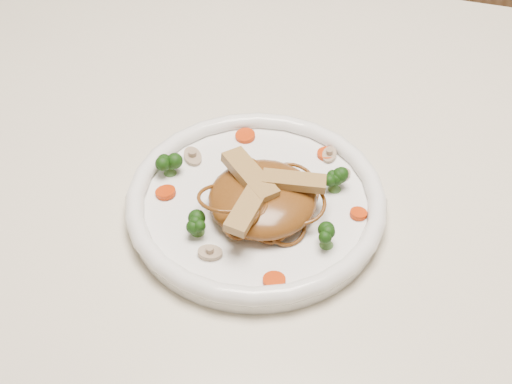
# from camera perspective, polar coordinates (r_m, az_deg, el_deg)

# --- Properties ---
(table) EXTENTS (1.20, 0.80, 0.75)m
(table) POSITION_cam_1_polar(r_m,az_deg,el_deg) (0.90, 3.76, -1.98)
(table) COLOR beige
(table) RESTS_ON ground
(plate) EXTENTS (0.35, 0.35, 0.02)m
(plate) POSITION_cam_1_polar(r_m,az_deg,el_deg) (0.76, 0.00, -1.16)
(plate) COLOR white
(plate) RESTS_ON table
(noodle_mound) EXTENTS (0.11, 0.11, 0.04)m
(noodle_mound) POSITION_cam_1_polar(r_m,az_deg,el_deg) (0.74, 0.52, -0.51)
(noodle_mound) COLOR brown
(noodle_mound) RESTS_ON plate
(chicken_a) EXTENTS (0.07, 0.03, 0.01)m
(chicken_a) POSITION_cam_1_polar(r_m,az_deg,el_deg) (0.73, 3.01, 0.87)
(chicken_a) COLOR tan
(chicken_a) RESTS_ON noodle_mound
(chicken_b) EXTENTS (0.07, 0.07, 0.01)m
(chicken_b) POSITION_cam_1_polar(r_m,az_deg,el_deg) (0.73, -0.48, 1.32)
(chicken_b) COLOR tan
(chicken_b) RESTS_ON noodle_mound
(chicken_c) EXTENTS (0.03, 0.07, 0.01)m
(chicken_c) POSITION_cam_1_polar(r_m,az_deg,el_deg) (0.70, -0.64, -1.21)
(chicken_c) COLOR tan
(chicken_c) RESTS_ON noodle_mound
(broccoli_0) EXTENTS (0.03, 0.03, 0.03)m
(broccoli_0) POSITION_cam_1_polar(r_m,az_deg,el_deg) (0.77, 6.26, 0.95)
(broccoli_0) COLOR #123A0C
(broccoli_0) RESTS_ON plate
(broccoli_1) EXTENTS (0.02, 0.02, 0.03)m
(broccoli_1) POSITION_cam_1_polar(r_m,az_deg,el_deg) (0.78, -6.83, 2.21)
(broccoli_1) COLOR #123A0C
(broccoli_1) RESTS_ON plate
(broccoli_2) EXTENTS (0.03, 0.03, 0.03)m
(broccoli_2) POSITION_cam_1_polar(r_m,az_deg,el_deg) (0.72, -4.64, -2.47)
(broccoli_2) COLOR #123A0C
(broccoli_2) RESTS_ON plate
(broccoli_3) EXTENTS (0.03, 0.03, 0.03)m
(broccoli_3) POSITION_cam_1_polar(r_m,az_deg,el_deg) (0.71, 5.63, -3.33)
(broccoli_3) COLOR #123A0C
(broccoli_3) RESTS_ON plate
(carrot_0) EXTENTS (0.03, 0.03, 0.00)m
(carrot_0) POSITION_cam_1_polar(r_m,az_deg,el_deg) (0.81, 5.54, 2.99)
(carrot_0) COLOR #BA2D06
(carrot_0) RESTS_ON plate
(carrot_1) EXTENTS (0.03, 0.03, 0.00)m
(carrot_1) POSITION_cam_1_polar(r_m,az_deg,el_deg) (0.77, -7.11, -0.03)
(carrot_1) COLOR #BA2D06
(carrot_1) RESTS_ON plate
(carrot_2) EXTENTS (0.02, 0.02, 0.00)m
(carrot_2) POSITION_cam_1_polar(r_m,az_deg,el_deg) (0.75, 8.05, -1.70)
(carrot_2) COLOR #BA2D06
(carrot_2) RESTS_ON plate
(carrot_3) EXTENTS (0.03, 0.03, 0.00)m
(carrot_3) POSITION_cam_1_polar(r_m,az_deg,el_deg) (0.83, -0.85, 4.43)
(carrot_3) COLOR #BA2D06
(carrot_3) RESTS_ON plate
(carrot_4) EXTENTS (0.03, 0.03, 0.00)m
(carrot_4) POSITION_cam_1_polar(r_m,az_deg,el_deg) (0.69, 1.44, -6.96)
(carrot_4) COLOR #BA2D06
(carrot_4) RESTS_ON plate
(mushroom_0) EXTENTS (0.03, 0.03, 0.01)m
(mushroom_0) POSITION_cam_1_polar(r_m,az_deg,el_deg) (0.71, -3.62, -4.81)
(mushroom_0) COLOR tan
(mushroom_0) RESTS_ON plate
(mushroom_1) EXTENTS (0.03, 0.03, 0.01)m
(mushroom_1) POSITION_cam_1_polar(r_m,az_deg,el_deg) (0.79, 6.70, 1.33)
(mushroom_1) COLOR tan
(mushroom_1) RESTS_ON plate
(mushroom_2) EXTENTS (0.04, 0.04, 0.01)m
(mushroom_2) POSITION_cam_1_polar(r_m,az_deg,el_deg) (0.81, -4.99, 2.76)
(mushroom_2) COLOR tan
(mushroom_2) RESTS_ON plate
(mushroom_3) EXTENTS (0.02, 0.02, 0.01)m
(mushroom_3) POSITION_cam_1_polar(r_m,az_deg,el_deg) (0.81, 5.77, 2.88)
(mushroom_3) COLOR tan
(mushroom_3) RESTS_ON plate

